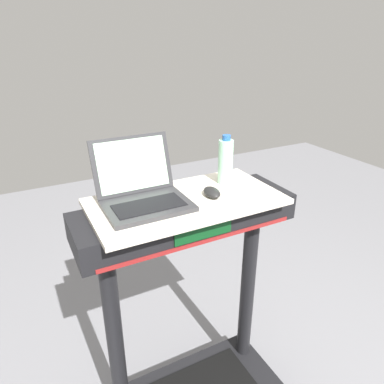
% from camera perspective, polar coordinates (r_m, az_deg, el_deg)
% --- Properties ---
extents(desk_board, '(0.76, 0.40, 0.02)m').
position_cam_1_polar(desk_board, '(1.41, -0.94, -1.50)').
color(desk_board, beige).
rests_on(desk_board, treadmill_base).
extents(laptop, '(0.32, 0.30, 0.23)m').
position_cam_1_polar(laptop, '(1.36, -7.95, 0.03)').
color(laptop, '#2D2D30').
rests_on(laptop, desk_board).
extents(computer_mouse, '(0.07, 0.11, 0.03)m').
position_cam_1_polar(computer_mouse, '(1.42, 3.21, -0.05)').
color(computer_mouse, black).
rests_on(computer_mouse, desk_board).
extents(water_bottle, '(0.06, 0.06, 0.21)m').
position_cam_1_polar(water_bottle, '(1.53, 5.40, 4.95)').
color(water_bottle, '#9EDBB2').
rests_on(water_bottle, desk_board).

